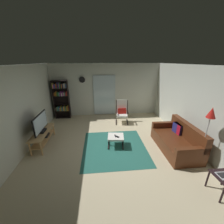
# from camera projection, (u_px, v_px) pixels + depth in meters

# --- Properties ---
(ground_plane) EXTENTS (7.02, 7.02, 0.00)m
(ground_plane) POSITION_uv_depth(u_px,v_px,m) (111.00, 144.00, 4.77)
(ground_plane) COLOR beige
(wall_back) EXTENTS (5.60, 0.06, 2.60)m
(wall_back) POSITION_uv_depth(u_px,v_px,m) (106.00, 90.00, 7.02)
(wall_back) COLOR beige
(wall_back) RESTS_ON ground
(wall_left) EXTENTS (0.06, 6.00, 2.60)m
(wall_left) POSITION_uv_depth(u_px,v_px,m) (20.00, 112.00, 4.07)
(wall_left) COLOR beige
(wall_left) RESTS_ON ground
(wall_right) EXTENTS (0.06, 6.00, 2.60)m
(wall_right) POSITION_uv_depth(u_px,v_px,m) (192.00, 106.00, 4.56)
(wall_right) COLOR beige
(wall_right) RESTS_ON ground
(glass_door_panel) EXTENTS (1.10, 0.01, 2.00)m
(glass_door_panel) POSITION_uv_depth(u_px,v_px,m) (104.00, 95.00, 7.04)
(glass_door_panel) COLOR silver
(area_rug) EXTENTS (2.05, 2.15, 0.01)m
(area_rug) POSITION_uv_depth(u_px,v_px,m) (115.00, 147.00, 4.61)
(area_rug) COLOR #276458
(area_rug) RESTS_ON ground
(tv_stand) EXTENTS (0.42, 1.35, 0.48)m
(tv_stand) POSITION_uv_depth(u_px,v_px,m) (43.00, 136.00, 4.70)
(tv_stand) COLOR tan
(tv_stand) RESTS_ON ground
(television) EXTENTS (0.20, 1.03, 0.62)m
(television) POSITION_uv_depth(u_px,v_px,m) (41.00, 124.00, 4.52)
(television) COLOR black
(television) RESTS_ON tv_stand
(bookshelf_near_tv) EXTENTS (0.71, 0.30, 1.86)m
(bookshelf_near_tv) POSITION_uv_depth(u_px,v_px,m) (62.00, 98.00, 6.70)
(bookshelf_near_tv) COLOR black
(bookshelf_near_tv) RESTS_ON ground
(leather_sofa) EXTENTS (0.91, 1.74, 0.87)m
(leather_sofa) POSITION_uv_depth(u_px,v_px,m) (177.00, 141.00, 4.43)
(leather_sofa) COLOR #502612
(leather_sofa) RESTS_ON ground
(lounge_armchair) EXTENTS (0.64, 0.71, 1.02)m
(lounge_armchair) POSITION_uv_depth(u_px,v_px,m) (122.00, 111.00, 6.39)
(lounge_armchair) COLOR black
(lounge_armchair) RESTS_ON ground
(ottoman) EXTENTS (0.57, 0.54, 0.37)m
(ottoman) POSITION_uv_depth(u_px,v_px,m) (116.00, 138.00, 4.61)
(ottoman) COLOR white
(ottoman) RESTS_ON ground
(tv_remote) EXTENTS (0.06, 0.15, 0.02)m
(tv_remote) POSITION_uv_depth(u_px,v_px,m) (115.00, 136.00, 4.57)
(tv_remote) COLOR black
(tv_remote) RESTS_ON ottoman
(cell_phone) EXTENTS (0.15, 0.15, 0.01)m
(cell_phone) POSITION_uv_depth(u_px,v_px,m) (117.00, 137.00, 4.53)
(cell_phone) COLOR black
(cell_phone) RESTS_ON ottoman
(floor_lamp_by_sofa) EXTENTS (0.22, 0.22, 1.67)m
(floor_lamp_by_sofa) POSITION_uv_depth(u_px,v_px,m) (210.00, 118.00, 3.38)
(floor_lamp_by_sofa) COLOR #A5A5AD
(floor_lamp_by_sofa) RESTS_ON ground
(wall_clock) EXTENTS (0.29, 0.03, 0.29)m
(wall_clock) POSITION_uv_depth(u_px,v_px,m) (82.00, 80.00, 6.65)
(wall_clock) COLOR silver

